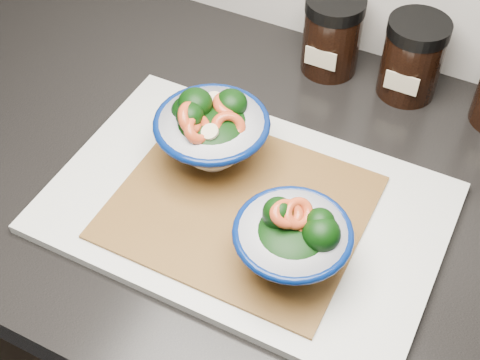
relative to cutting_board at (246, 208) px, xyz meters
The scene contains 7 objects.
countertop 0.15m from the cutting_board, 20.31° to the left, with size 3.50×0.60×0.04m, color black.
cutting_board is the anchor object (origin of this frame).
bamboo_mat 0.01m from the cutting_board, 117.04° to the right, with size 0.28×0.24×0.00m, color brown.
bowl_left 0.10m from the cutting_board, 146.45° to the left, with size 0.14×0.14×0.10m.
bowl_right 0.11m from the cutting_board, 33.38° to the right, with size 0.12×0.12×0.09m.
spice_jar_a 0.30m from the cutting_board, 92.59° to the left, with size 0.08×0.08×0.11m.
spice_jar_b 0.31m from the cutting_board, 70.95° to the left, with size 0.08×0.08×0.11m.
Camera 1 is at (0.08, 0.95, 1.51)m, focal length 50.00 mm.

